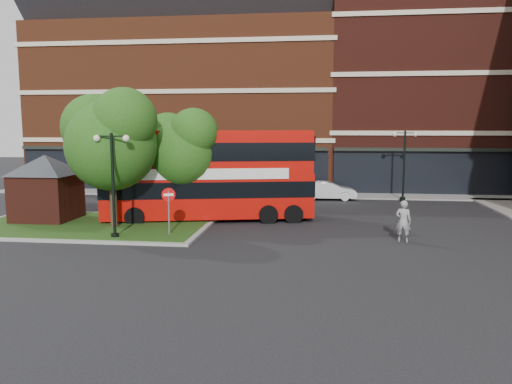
# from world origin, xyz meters

# --- Properties ---
(ground) EXTENTS (120.00, 120.00, 0.00)m
(ground) POSITION_xyz_m (0.00, 0.00, 0.00)
(ground) COLOR black
(ground) RESTS_ON ground
(pavement_far) EXTENTS (44.00, 3.00, 0.12)m
(pavement_far) POSITION_xyz_m (0.00, 16.50, 0.06)
(pavement_far) COLOR slate
(pavement_far) RESTS_ON ground
(terrace_far_left) EXTENTS (26.00, 12.00, 14.00)m
(terrace_far_left) POSITION_xyz_m (-8.00, 24.00, 7.00)
(terrace_far_left) COLOR brown
(terrace_far_left) RESTS_ON ground
(terrace_far_right) EXTENTS (18.00, 12.00, 16.00)m
(terrace_far_right) POSITION_xyz_m (14.00, 24.00, 8.00)
(terrace_far_right) COLOR #471911
(terrace_far_right) RESTS_ON ground
(traffic_island) EXTENTS (12.60, 7.60, 0.15)m
(traffic_island) POSITION_xyz_m (-8.00, 3.00, 0.07)
(traffic_island) COLOR gray
(traffic_island) RESTS_ON ground
(kiosk) EXTENTS (6.51, 6.51, 3.60)m
(kiosk) POSITION_xyz_m (-11.00, 4.00, 2.32)
(kiosk) COLOR #471911
(kiosk) RESTS_ON traffic_island
(tree_island_west) EXTENTS (5.40, 4.71, 7.21)m
(tree_island_west) POSITION_xyz_m (-6.60, 2.58, 4.79)
(tree_island_west) COLOR #2D2116
(tree_island_west) RESTS_ON ground
(tree_island_east) EXTENTS (4.46, 3.90, 6.29)m
(tree_island_east) POSITION_xyz_m (-3.58, 5.06, 4.24)
(tree_island_east) COLOR #2D2116
(tree_island_east) RESTS_ON ground
(lamp_island) EXTENTS (1.72, 0.36, 5.00)m
(lamp_island) POSITION_xyz_m (-5.50, 0.20, 2.83)
(lamp_island) COLOR black
(lamp_island) RESTS_ON ground
(lamp_far_left) EXTENTS (1.72, 0.36, 5.00)m
(lamp_far_left) POSITION_xyz_m (2.00, 14.50, 2.83)
(lamp_far_left) COLOR black
(lamp_far_left) RESTS_ON ground
(lamp_far_right) EXTENTS (1.72, 0.36, 5.00)m
(lamp_far_right) POSITION_xyz_m (10.00, 14.50, 2.83)
(lamp_far_right) COLOR black
(lamp_far_right) RESTS_ON ground
(bus) EXTENTS (11.96, 5.14, 4.45)m
(bus) POSITION_xyz_m (-2.20, 5.65, 2.92)
(bus) COLOR #B00C07
(bus) RESTS_ON ground
(woman) EXTENTS (0.82, 0.66, 1.94)m
(woman) POSITION_xyz_m (7.87, 1.40, 0.97)
(woman) COLOR gray
(woman) RESTS_ON ground
(car_silver) EXTENTS (4.69, 2.39, 1.53)m
(car_silver) POSITION_xyz_m (-6.20, 14.50, 0.76)
(car_silver) COLOR #9DA0A4
(car_silver) RESTS_ON ground
(car_white) EXTENTS (4.14, 1.69, 1.34)m
(car_white) POSITION_xyz_m (4.70, 14.50, 0.67)
(car_white) COLOR white
(car_white) RESTS_ON ground
(no_entry_sign) EXTENTS (0.63, 0.28, 2.38)m
(no_entry_sign) POSITION_xyz_m (-3.16, 1.16, 1.70)
(no_entry_sign) COLOR slate
(no_entry_sign) RESTS_ON ground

